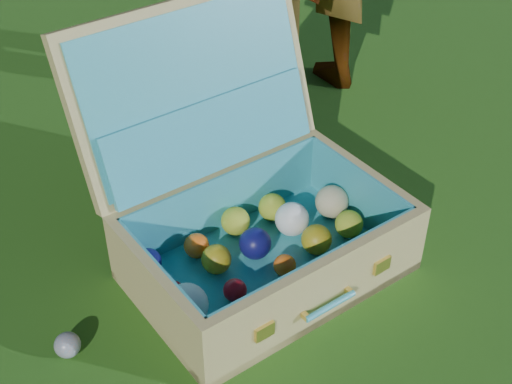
% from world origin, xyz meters
% --- Properties ---
extents(ground, '(60.00, 60.00, 0.00)m').
position_xyz_m(ground, '(0.00, 0.00, 0.00)').
color(ground, '#215114').
rests_on(ground, ground).
extents(stray_ball, '(0.06, 0.06, 0.06)m').
position_xyz_m(stray_ball, '(-0.48, -0.07, 0.03)').
color(stray_ball, teal).
rests_on(stray_ball, ground).
extents(suitcase, '(0.85, 0.82, 0.64)m').
position_xyz_m(suitcase, '(0.03, 0.13, 0.18)').
color(suitcase, tan).
rests_on(suitcase, ground).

